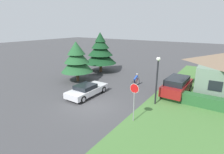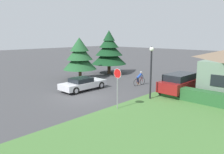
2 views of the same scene
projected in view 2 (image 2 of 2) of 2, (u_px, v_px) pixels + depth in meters
The scene contains 8 objects.
ground_plane at pixel (84, 97), 18.64m from camera, with size 140.00×140.00×0.00m, color #424244.
sedan_left_lane at pixel (83, 84), 21.04m from camera, with size 1.94×4.61×1.23m.
cyclist at pixel (139, 79), 23.06m from camera, with size 0.44×1.75×1.47m.
parked_suv_right at pixel (180, 83), 19.70m from camera, with size 2.21×4.88×1.85m.
stop_sign at pixel (117, 81), 15.36m from camera, with size 0.69×0.07×2.91m.
street_lamp at pixel (151, 65), 17.70m from camera, with size 0.36×0.36×4.37m.
conifer_tall_near at pixel (80, 56), 25.70m from camera, with size 3.93×3.93×5.00m.
conifer_tall_far at pixel (109, 51), 29.80m from camera, with size 4.75×4.75×5.92m.
Camera 2 is at (14.09, -11.45, 5.16)m, focal length 35.00 mm.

